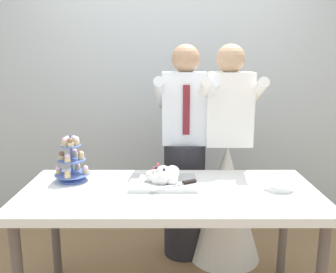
{
  "coord_description": "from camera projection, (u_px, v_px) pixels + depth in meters",
  "views": [
    {
      "loc": [
        -0.01,
        -2.05,
        1.55
      ],
      "look_at": [
        -0.02,
        0.15,
        1.07
      ],
      "focal_mm": 38.28,
      "sensor_mm": 36.0,
      "label": 1
    }
  ],
  "objects": [
    {
      "name": "plate_stack",
      "position": [
        281.0,
        185.0,
        2.18
      ],
      "size": [
        0.18,
        0.19,
        0.05
      ],
      "color": "white",
      "rests_on": "dessert_table"
    },
    {
      "name": "cupcake_stand",
      "position": [
        73.0,
        161.0,
        2.31
      ],
      "size": [
        0.23,
        0.23,
        0.31
      ],
      "color": "#4C66B2",
      "rests_on": "dessert_table"
    },
    {
      "name": "person_bride",
      "position": [
        228.0,
        187.0,
        2.77
      ],
      "size": [
        0.56,
        0.56,
        1.66
      ],
      "color": "white",
      "rests_on": "ground_plane"
    },
    {
      "name": "main_cake_tray",
      "position": [
        166.0,
        178.0,
        2.26
      ],
      "size": [
        0.42,
        0.33,
        0.13
      ],
      "color": "silver",
      "rests_on": "dessert_table"
    },
    {
      "name": "dessert_table",
      "position": [
        171.0,
        202.0,
        2.18
      ],
      "size": [
        1.8,
        0.8,
        0.78
      ],
      "color": "white",
      "rests_on": "ground_plane"
    },
    {
      "name": "rear_wall",
      "position": [
        171.0,
        70.0,
        3.37
      ],
      "size": [
        5.2,
        0.1,
        2.9
      ],
      "primitive_type": "cube",
      "color": "silver",
      "rests_on": "ground_plane"
    },
    {
      "name": "person_groom",
      "position": [
        186.0,
        165.0,
        2.78
      ],
      "size": [
        0.47,
        0.5,
        1.66
      ],
      "color": "#232328",
      "rests_on": "ground_plane"
    }
  ]
}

